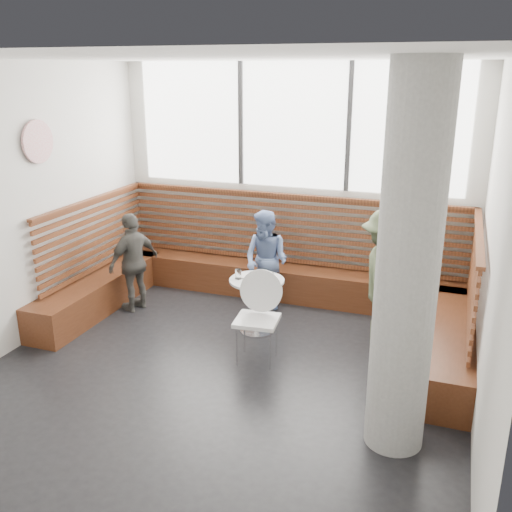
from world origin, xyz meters
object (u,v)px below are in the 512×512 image
(concrete_column, at_px, (408,268))
(cafe_table, at_px, (257,294))
(child_left, at_px, (134,262))
(cafe_chair, at_px, (259,309))
(child_back, at_px, (266,261))
(adult_man, at_px, (385,277))

(concrete_column, distance_m, cafe_table, 2.72)
(concrete_column, bearing_deg, child_left, 154.05)
(child_left, bearing_deg, cafe_chair, 89.68)
(child_left, bearing_deg, concrete_column, 83.92)
(cafe_chair, relative_size, child_left, 0.75)
(concrete_column, xyz_separation_m, cafe_chair, (-1.60, 1.02, -1.01))
(concrete_column, distance_m, cafe_chair, 2.15)
(cafe_table, relative_size, child_left, 0.52)
(cafe_table, xyz_separation_m, cafe_chair, (0.26, -0.63, 0.10))
(child_left, bearing_deg, cafe_table, 106.07)
(cafe_table, height_order, child_back, child_back)
(concrete_column, height_order, cafe_chair, concrete_column)
(concrete_column, relative_size, cafe_table, 4.66)
(cafe_chair, xyz_separation_m, child_left, (-2.03, 0.75, 0.07))
(concrete_column, bearing_deg, cafe_table, 138.40)
(cafe_table, bearing_deg, cafe_chair, -67.90)
(child_back, bearing_deg, cafe_table, -63.92)
(cafe_table, height_order, adult_man, adult_man)
(cafe_chair, bearing_deg, adult_man, 30.89)
(adult_man, bearing_deg, cafe_chair, 118.50)
(child_back, distance_m, child_left, 1.76)
(cafe_table, distance_m, adult_man, 1.54)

